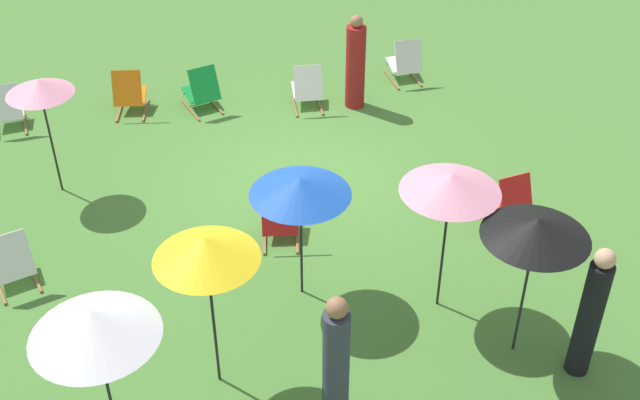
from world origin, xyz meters
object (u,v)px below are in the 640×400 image
person_2 (355,65)px  umbrella_1 (300,187)px  umbrella_3 (206,249)px  person_1 (336,366)px  umbrella_4 (39,87)px  deckchair_9 (307,89)px  deckchair_0 (405,62)px  deckchair_7 (130,94)px  umbrella_0 (93,324)px  umbrella_2 (537,228)px  umbrella_5 (451,183)px  person_0 (590,315)px  deckchair_4 (7,109)px  deckchair_8 (202,91)px  deckchair_2 (11,262)px  deckchair_6 (508,202)px  deckchair_1 (280,218)px

person_2 → umbrella_1: bearing=-109.7°
umbrella_3 → person_1: 1.74m
umbrella_3 → umbrella_4: bearing=-67.1°
deckchair_9 → person_1: person_1 is taller
deckchair_0 → person_2: 1.37m
person_2 → deckchair_9: bearing=176.6°
deckchair_7 → umbrella_4: bearing=72.0°
umbrella_0 → umbrella_2: umbrella_2 is taller
umbrella_0 → person_1: (-2.22, 0.27, -0.84)m
umbrella_5 → person_0: bearing=130.0°
deckchair_4 → deckchair_8: bearing=171.7°
umbrella_4 → person_0: 7.65m
umbrella_1 → umbrella_3: 1.72m
deckchair_4 → deckchair_9: 4.97m
umbrella_3 → person_1: bearing=142.1°
deckchair_7 → deckchair_2: bearing=78.8°
umbrella_1 → person_0: person_0 is taller
person_2 → deckchair_2: bearing=-143.6°
deckchair_4 → deckchair_7: same height
deckchair_8 → umbrella_0: 7.04m
deckchair_2 → deckchair_9: size_ratio=1.04×
deckchair_0 → deckchair_4: bearing=-1.6°
deckchair_0 → umbrella_1: 6.11m
deckchair_7 → person_1: (-1.76, 7.16, 0.47)m
person_0 → umbrella_4: bearing=-125.9°
umbrella_5 → person_1: bearing=40.9°
umbrella_1 → person_2: bearing=-113.2°
deckchair_0 → umbrella_5: (1.47, 5.75, 1.44)m
deckchair_0 → deckchair_8: size_ratio=0.97×
umbrella_2 → umbrella_5: bearing=-57.1°
deckchair_6 → deckchair_7: bearing=-50.6°
deckchair_0 → deckchair_6: same height
person_0 → person_2: size_ratio=1.04×
deckchair_2 → umbrella_3: umbrella_3 is taller
deckchair_7 → person_0: size_ratio=0.48×
deckchair_1 → deckchair_4: 5.47m
deckchair_1 → person_0: person_0 is taller
deckchair_7 → deckchair_9: (-2.97, 0.52, 0.00)m
deckchair_7 → umbrella_4: (1.13, 2.08, 1.33)m
deckchair_8 → deckchair_6: bearing=115.3°
deckchair_2 → person_2: size_ratio=0.52×
deckchair_7 → deckchair_8: size_ratio=0.97×
deckchair_8 → umbrella_0: size_ratio=0.47×
deckchair_2 → person_1: person_1 is taller
deckchair_8 → umbrella_1: umbrella_1 is taller
deckchair_2 → umbrella_2: bearing=139.1°
deckchair_0 → deckchair_8: 3.71m
deckchair_8 → deckchair_4: bearing=-18.5°
deckchair_6 → umbrella_0: (5.39, 2.50, 1.31)m
deckchair_0 → umbrella_2: umbrella_2 is taller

